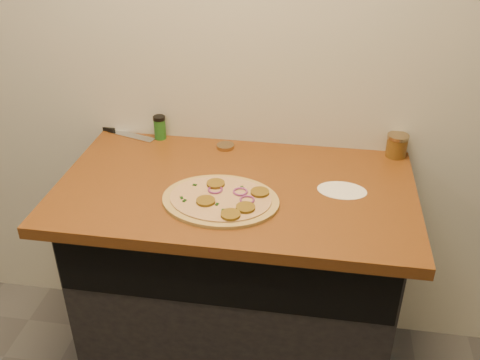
% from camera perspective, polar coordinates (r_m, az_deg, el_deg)
% --- Properties ---
extents(cabinet, '(1.10, 0.60, 0.86)m').
position_cam_1_polar(cabinet, '(2.10, -0.29, -11.07)').
color(cabinet, black).
rests_on(cabinet, ground).
extents(countertop, '(1.20, 0.70, 0.04)m').
position_cam_1_polar(countertop, '(1.81, -0.48, -1.02)').
color(countertop, brown).
rests_on(countertop, cabinet).
extents(pizza, '(0.39, 0.39, 0.03)m').
position_cam_1_polar(pizza, '(1.70, -1.98, -2.09)').
color(pizza, tan).
rests_on(pizza, countertop).
extents(chefs_knife, '(0.29, 0.12, 0.02)m').
position_cam_1_polar(chefs_knife, '(2.21, -13.04, 5.08)').
color(chefs_knife, '#B7BAC1').
rests_on(chefs_knife, countertop).
extents(mason_jar_lid, '(0.09, 0.09, 0.01)m').
position_cam_1_polar(mason_jar_lid, '(2.03, -1.57, 3.62)').
color(mason_jar_lid, '#9A8059').
rests_on(mason_jar_lid, countertop).
extents(salsa_jar, '(0.08, 0.08, 0.09)m').
position_cam_1_polar(salsa_jar, '(2.04, 16.39, 3.57)').
color(salsa_jar, maroon).
rests_on(salsa_jar, countertop).
extents(spice_shaker, '(0.05, 0.05, 0.09)m').
position_cam_1_polar(spice_shaker, '(2.11, -8.55, 5.58)').
color(spice_shaker, '#22641F').
rests_on(spice_shaker, countertop).
extents(flour_spill, '(0.17, 0.17, 0.00)m').
position_cam_1_polar(flour_spill, '(1.80, 10.82, -1.09)').
color(flour_spill, white).
rests_on(flour_spill, countertop).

